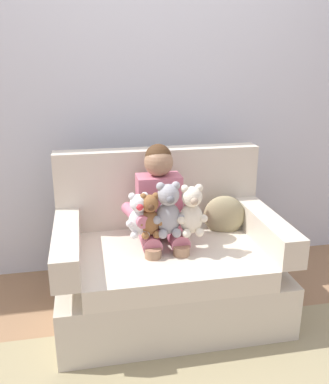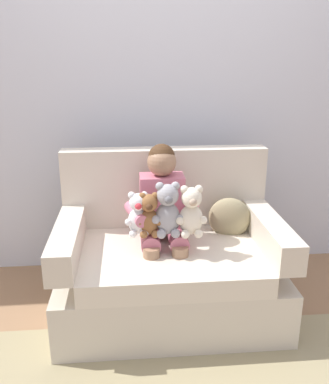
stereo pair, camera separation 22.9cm
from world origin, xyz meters
name	(u,v)px [view 1 (the left image)]	position (x,y,z in m)	size (l,w,h in m)	color
ground_plane	(169,311)	(0.00, 0.00, 0.00)	(8.00, 8.00, 0.00)	#936D4C
back_wall	(148,88)	(0.00, 0.73, 1.30)	(6.00, 0.10, 2.60)	silver
armchair	(167,264)	(0.00, 0.04, 0.31)	(1.30, 0.85, 0.96)	beige
seated_child	(161,209)	(-0.04, 0.06, 0.66)	(0.45, 0.39, 0.82)	#C66B7F
plush_grey	(168,211)	(-0.02, -0.08, 0.70)	(0.18, 0.15, 0.31)	#9E9EA3
plush_brown	(150,216)	(-0.12, -0.08, 0.68)	(0.15, 0.12, 0.25)	brown
plush_cream	(192,211)	(0.11, -0.10, 0.69)	(0.17, 0.14, 0.29)	silver
plush_white	(139,216)	(-0.18, -0.07, 0.68)	(0.15, 0.12, 0.25)	white
throw_pillow	(224,215)	(0.39, 0.16, 0.55)	(0.26, 0.12, 0.26)	#998C66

